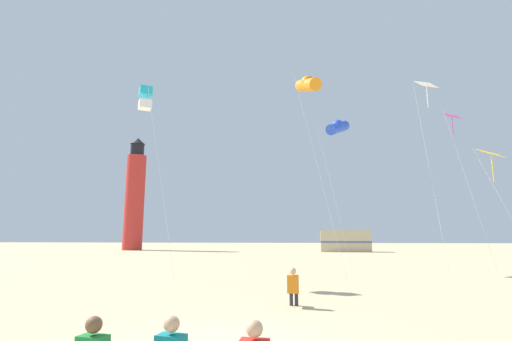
% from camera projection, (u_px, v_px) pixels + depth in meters
% --- Properties ---
extents(kite_flyer_standing, '(0.35, 0.52, 1.16)m').
position_uv_depth(kite_flyer_standing, '(293.00, 286.00, 11.25)').
color(kite_flyer_standing, orange).
rests_on(kite_flyer_standing, ground).
extents(kite_box_cyan, '(2.03, 2.38, 9.51)m').
position_uv_depth(kite_box_cyan, '(145.00, 98.00, 18.79)').
color(kite_box_cyan, silver).
rests_on(kite_box_cyan, ground).
extents(kite_diamond_white, '(1.29, 1.29, 9.82)m').
position_uv_depth(kite_diamond_white, '(427.00, 92.00, 18.69)').
color(kite_diamond_white, silver).
rests_on(kite_diamond_white, ground).
extents(kite_diamond_gold, '(2.22, 1.81, 5.76)m').
position_uv_depth(kite_diamond_gold, '(492.00, 157.00, 15.77)').
color(kite_diamond_gold, silver).
rests_on(kite_diamond_gold, ground).
extents(kite_diamond_magenta, '(2.28, 1.87, 9.67)m').
position_uv_depth(kite_diamond_magenta, '(453.00, 122.00, 23.11)').
color(kite_diamond_magenta, silver).
rests_on(kite_diamond_magenta, ground).
extents(kite_tube_orange, '(2.40, 2.89, 11.04)m').
position_uv_depth(kite_tube_orange, '(308.00, 84.00, 20.57)').
color(kite_tube_orange, silver).
rests_on(kite_tube_orange, ground).
extents(kite_tube_blue, '(2.35, 2.66, 9.86)m').
position_uv_depth(kite_tube_blue, '(338.00, 127.00, 24.59)').
color(kite_tube_blue, silver).
rests_on(kite_tube_blue, ground).
extents(lighthouse_distant, '(2.80, 2.80, 16.80)m').
position_uv_depth(lighthouse_distant, '(135.00, 196.00, 55.49)').
color(lighthouse_distant, red).
rests_on(lighthouse_distant, ground).
extents(rv_van_tan, '(6.56, 2.71, 2.80)m').
position_uv_depth(rv_van_tan, '(345.00, 241.00, 48.89)').
color(rv_van_tan, '#C6B28C').
rests_on(rv_van_tan, ground).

